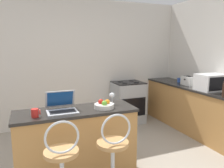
# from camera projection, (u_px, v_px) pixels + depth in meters

# --- Properties ---
(wall_back) EXTENTS (12.00, 0.06, 2.60)m
(wall_back) POSITION_uv_depth(u_px,v_px,m) (71.00, 63.00, 4.50)
(wall_back) COLOR silver
(wall_back) RESTS_ON ground_plane
(breakfast_bar) EXTENTS (1.47, 0.52, 0.89)m
(breakfast_bar) POSITION_uv_depth(u_px,v_px,m) (77.00, 144.00, 2.73)
(breakfast_bar) COLOR #B27C42
(breakfast_bar) RESTS_ON ground_plane
(counter_right) EXTENTS (0.59, 3.04, 0.89)m
(counter_right) POSITION_uv_depth(u_px,v_px,m) (204.00, 112.00, 4.02)
(counter_right) COLOR #B27C42
(counter_right) RESTS_ON ground_plane
(bar_stool_far) EXTENTS (0.40, 0.40, 0.99)m
(bar_stool_far) POSITION_uv_depth(u_px,v_px,m) (113.00, 159.00, 2.32)
(bar_stool_far) COLOR silver
(bar_stool_far) RESTS_ON ground_plane
(laptop) EXTENTS (0.35, 0.33, 0.24)m
(laptop) POSITION_uv_depth(u_px,v_px,m) (61.00, 106.00, 2.61)
(laptop) COLOR #B7BABF
(laptop) RESTS_ON breakfast_bar
(microwave) EXTENTS (0.52, 0.36, 0.28)m
(microwave) POSITION_uv_depth(u_px,v_px,m) (212.00, 82.00, 3.81)
(microwave) COLOR white
(microwave) RESTS_ON counter_right
(toaster) EXTENTS (0.20, 0.28, 0.18)m
(toaster) POSITION_uv_depth(u_px,v_px,m) (189.00, 81.00, 4.31)
(toaster) COLOR silver
(toaster) RESTS_ON counter_right
(stove_range) EXTENTS (0.63, 0.57, 0.89)m
(stove_range) POSITION_uv_depth(u_px,v_px,m) (128.00, 102.00, 4.77)
(stove_range) COLOR #9EA3A8
(stove_range) RESTS_ON ground_plane
(pepper_mill) EXTENTS (0.06, 0.06, 0.25)m
(pepper_mill) POSITION_uv_depth(u_px,v_px,m) (224.00, 89.00, 3.30)
(pepper_mill) COLOR #331E14
(pepper_mill) RESTS_ON counter_right
(mug_blue) EXTENTS (0.09, 0.07, 0.09)m
(mug_blue) POSITION_uv_depth(u_px,v_px,m) (179.00, 80.00, 4.68)
(mug_blue) COLOR #2D51AD
(mug_blue) RESTS_ON counter_right
(mug_red) EXTENTS (0.10, 0.08, 0.09)m
(mug_red) POSITION_uv_depth(u_px,v_px,m) (35.00, 113.00, 2.38)
(mug_red) COLOR red
(mug_red) RESTS_ON breakfast_bar
(fruit_bowl) EXTENTS (0.24, 0.24, 0.11)m
(fruit_bowl) POSITION_uv_depth(u_px,v_px,m) (104.00, 105.00, 2.72)
(fruit_bowl) COLOR silver
(fruit_bowl) RESTS_ON breakfast_bar
(wine_glass_short) EXTENTS (0.07, 0.07, 0.15)m
(wine_glass_short) POSITION_uv_depth(u_px,v_px,m) (112.00, 96.00, 2.91)
(wine_glass_short) COLOR silver
(wine_glass_short) RESTS_ON breakfast_bar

